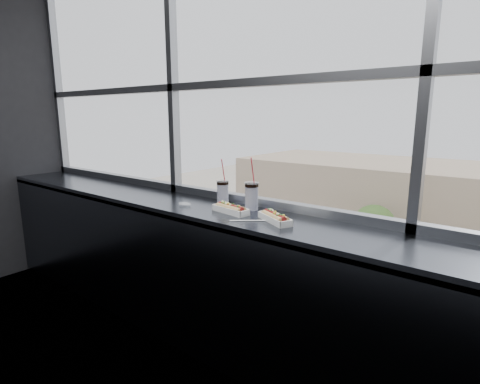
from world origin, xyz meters
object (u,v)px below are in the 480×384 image
Objects in this scene: hotdog_tray_right at (275,217)px; car_far_a at (344,270)px; loose_straw at (249,221)px; car_near_c at (445,366)px; car_near_b at (344,332)px; car_near_a at (248,295)px; hotdog_tray_left at (231,209)px; wrapper at (185,204)px; tree_left at (374,226)px; soda_cup_right at (252,195)px; soda_cup_left at (223,191)px; pedestrian_a at (387,255)px.

hotdog_tray_right is 0.05× the size of car_far_a.
car_near_c is (-0.59, 16.40, -10.96)m from loose_straw.
car_far_a reaches higher than car_near_b.
loose_straw is at bearing -160.16° from car_far_a.
loose_straw is 0.04× the size of car_near_a.
hotdog_tray_right is 0.05× the size of car_near_a.
wrapper is at bearing -164.62° from hotdog_tray_left.
hotdog_tray_left reaches higher than wrapper.
car_near_a reaches higher than car_near_b.
wrapper is at bearing -140.17° from car_near_a.
loose_straw is at bearing -179.93° from car_near_c.
soda_cup_right is at bearing -74.21° from tree_left.
hotdog_tray_right is 0.85× the size of soda_cup_left.
car_near_c is (-0.36, 16.31, -10.98)m from hotdog_tray_left.
hotdog_tray_right is at bearing -76.04° from pedestrian_a.
car_near_b is at bearing -157.48° from car_far_a.
soda_cup_right is (-0.30, 0.16, 0.08)m from hotdog_tray_right.
hotdog_tray_left is 1.02× the size of hotdog_tray_right.
wrapper is (-0.64, 0.05, 0.01)m from loose_straw.
wrapper is at bearing -161.46° from car_far_a.
soda_cup_right is 0.53m from wrapper.
soda_cup_left reaches higher than loose_straw.
loose_straw is 0.10× the size of pedestrian_a.
tree_left reaches higher than pedestrian_a.
soda_cup_right is at bearing -138.73° from car_near_a.
loose_straw is 23.16m from car_near_a.
hotdog_tray_left is 0.05× the size of tree_left.
car_far_a is 1.12× the size of tree_left.
hotdog_tray_left is 20.45m from car_near_b.
loose_straw is 0.04× the size of car_near_c.
car_near_b is 0.86× the size of car_near_a.
tree_left reaches higher than car_far_a.
car_near_a is at bearing 126.58° from soda_cup_right.
hotdog_tray_left is 22.99m from car_near_a.
wrapper is 27.98m from car_far_a.
car_near_c is 14.41m from pedestrian_a.
soda_cup_left is 0.06× the size of tree_left.
car_near_a is (-12.15, 16.40, -10.94)m from loose_straw.
soda_cup_left is 30.37m from tree_left.
wrapper is at bearing -133.20° from soda_cup_left.
car_far_a is at bearing 109.34° from soda_cup_left.
car_far_a is at bearing 137.82° from hotdog_tray_right.
soda_cup_right is 0.06× the size of car_far_a.
car_near_b is at bearing -83.13° from pedestrian_a.
soda_cup_left is 0.92× the size of soda_cup_right.
pedestrian_a is (1.80, 4.85, 0.10)m from car_far_a.
car_far_a is (-8.28, 24.36, -11.02)m from wrapper.
tree_left is (-7.69, 28.14, -8.42)m from soda_cup_left.
hotdog_tray_right is 1.23× the size of loose_straw.
soda_cup_left is 0.52m from loose_straw.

